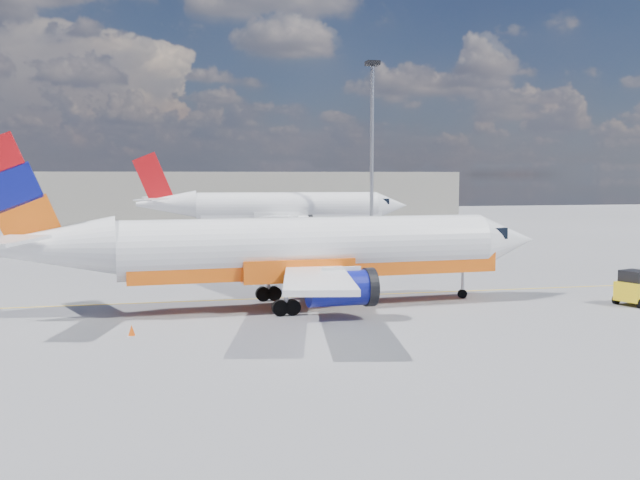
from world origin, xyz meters
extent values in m
plane|color=slate|center=(0.00, 0.00, 0.00)|extent=(240.00, 240.00, 0.00)
cube|color=yellow|center=(0.00, 3.00, 0.01)|extent=(70.00, 0.15, 0.01)
cube|color=#AAA392|center=(5.00, 75.00, 4.00)|extent=(70.00, 14.00, 8.00)
cylinder|color=white|center=(1.49, -0.07, 3.50)|extent=(21.56, 4.63, 3.31)
cone|color=white|center=(14.11, 0.72, 3.50)|extent=(4.09, 3.54, 3.31)
cone|color=white|center=(-12.59, -0.94, 3.84)|extent=(6.99, 3.56, 3.14)
cube|color=black|center=(12.75, 0.64, 4.04)|extent=(1.79, 2.34, 0.68)
cube|color=#FF6210|center=(1.98, -0.03, 2.38)|extent=(21.53, 4.05, 1.17)
cube|color=white|center=(-0.39, 6.64, 2.63)|extent=(6.49, 12.07, 0.78)
cube|color=white|center=(0.46, -6.95, 2.63)|extent=(5.18, 12.04, 0.78)
cylinder|color=navy|center=(1.70, 4.33, 1.70)|extent=(3.61, 2.06, 1.85)
cylinder|color=navy|center=(2.25, -4.40, 1.70)|extent=(3.61, 2.06, 1.85)
cylinder|color=black|center=(3.26, 4.43, 1.70)|extent=(0.61, 2.07, 2.04)
cylinder|color=black|center=(3.80, -4.31, 1.70)|extent=(0.61, 2.07, 2.04)
cube|color=#FF6210|center=(-14.04, -1.03, 6.81)|extent=(4.58, 0.58, 6.07)
cube|color=white|center=(-14.24, 2.07, 4.47)|extent=(3.78, 5.31, 0.18)
cube|color=white|center=(-13.85, -4.14, 4.47)|extent=(3.28, 5.24, 0.18)
cylinder|color=#9999A1|center=(11.20, 0.54, 1.22)|extent=(0.19, 0.19, 2.04)
cylinder|color=black|center=(11.20, 0.54, 0.27)|extent=(0.56, 0.27, 0.54)
cylinder|color=black|center=(-0.60, 2.14, 0.44)|extent=(0.90, 0.42, 0.88)
cylinder|color=black|center=(-0.31, -2.52, 0.44)|extent=(0.90, 0.42, 0.88)
cylinder|color=white|center=(8.36, 47.39, 3.67)|extent=(22.58, 4.75, 3.46)
cone|color=white|center=(21.58, 46.63, 3.67)|extent=(4.27, 3.69, 3.46)
cone|color=white|center=(-6.39, 48.25, 4.02)|extent=(7.31, 3.70, 3.29)
cube|color=black|center=(20.16, 46.71, 4.23)|extent=(1.86, 2.44, 0.71)
cube|color=white|center=(8.87, 47.37, 2.50)|extent=(22.54, 4.14, 1.22)
cube|color=white|center=(7.25, 54.60, 2.75)|extent=(5.47, 12.62, 0.82)
cube|color=white|center=(6.42, 40.36, 2.75)|extent=(6.75, 12.64, 0.82)
cylinder|color=white|center=(9.13, 51.94, 1.78)|extent=(3.77, 2.14, 1.94)
cylinder|color=white|center=(8.60, 42.79, 1.78)|extent=(3.77, 2.14, 1.94)
cylinder|color=black|center=(10.76, 51.85, 1.78)|extent=(0.63, 2.17, 2.14)
cylinder|color=black|center=(10.23, 42.69, 1.78)|extent=(0.63, 2.17, 2.14)
cube|color=red|center=(-7.92, 48.33, 7.13)|extent=(4.79, 0.58, 6.36)
cube|color=white|center=(-7.73, 51.59, 4.69)|extent=(3.46, 5.50, 0.18)
cube|color=white|center=(-8.10, 45.08, 4.69)|extent=(3.94, 5.56, 0.18)
cylinder|color=#9999A1|center=(18.53, 46.81, 1.27)|extent=(0.19, 0.19, 2.14)
cylinder|color=black|center=(18.53, 46.81, 0.29)|extent=(0.58, 0.28, 0.57)
cylinder|color=black|center=(6.47, 49.95, 0.46)|extent=(0.94, 0.44, 0.92)
cylinder|color=black|center=(6.19, 45.07, 0.46)|extent=(0.94, 0.44, 0.92)
cylinder|color=black|center=(19.19, -3.29, 0.28)|extent=(0.60, 0.41, 0.55)
cylinder|color=black|center=(21.25, -2.49, 0.28)|extent=(0.60, 0.41, 0.55)
cube|color=yellow|center=(20.50, -3.61, 0.83)|extent=(3.24, 2.48, 1.11)
cube|color=black|center=(19.99, -3.81, 1.72)|extent=(1.72, 1.72, 0.66)
cube|color=white|center=(-8.23, -5.83, 0.02)|extent=(0.39, 0.39, 0.04)
cone|color=#E14C09|center=(-8.23, -5.83, 0.29)|extent=(0.33, 0.33, 0.51)
cylinder|color=#9999A1|center=(17.36, 41.18, 10.09)|extent=(0.44, 0.44, 20.19)
cube|color=black|center=(17.36, 41.18, 20.49)|extent=(1.51, 1.51, 0.50)
camera|label=1|loc=(-6.61, -39.88, 7.58)|focal=40.00mm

